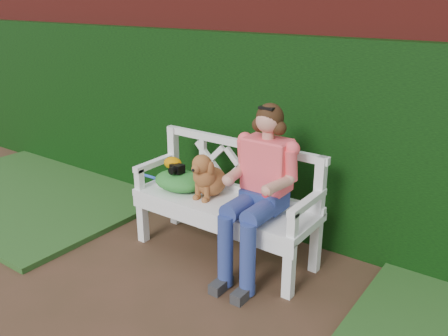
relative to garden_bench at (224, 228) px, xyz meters
The scene contains 11 objects.
ground 1.07m from the garden_bench, 87.82° to the right, with size 60.00×60.00×0.00m, color #3B2A1B.
brick_wall 1.22m from the garden_bench, 87.38° to the left, with size 10.00×0.30×2.20m, color maroon.
ivy_hedge 0.89m from the garden_bench, 86.48° to the left, with size 10.00×0.18×1.70m, color #0D360A.
grass_left 2.37m from the garden_bench, behind, with size 2.60×2.00×0.05m, color #1A3C17.
garden_bench is the anchor object (origin of this frame).
seated_woman 0.52m from the garden_bench, ahead, with size 0.51×0.68×1.21m, color #E13D67, non-canonical shape.
dog 0.45m from the garden_bench, behind, with size 0.25×0.34×0.38m, color #A55D3B, non-canonical shape.
tennis_racket 0.64m from the garden_bench, behind, with size 0.55×0.23×0.03m, color white, non-canonical shape.
green_bag 0.54m from the garden_bench, behind, with size 0.44×0.34×0.15m, color green, non-canonical shape.
camera_item 0.61m from the garden_bench, behind, with size 0.11×0.08×0.07m, color black.
baseball_glove 0.68m from the garden_bench, behind, with size 0.16×0.12×0.10m, color #C27900.
Camera 1 is at (1.94, -1.72, 1.99)m, focal length 38.00 mm.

